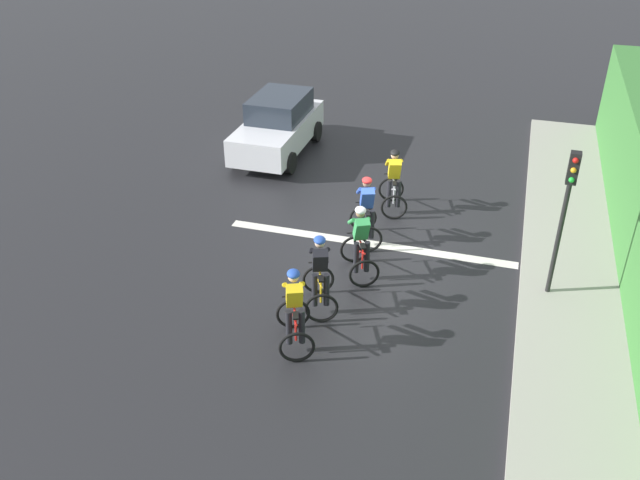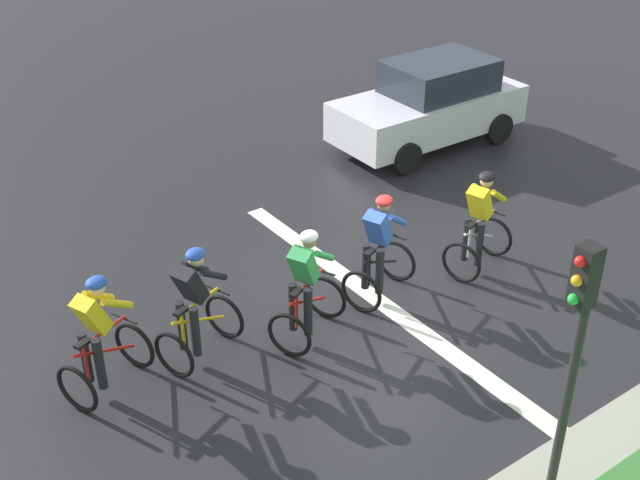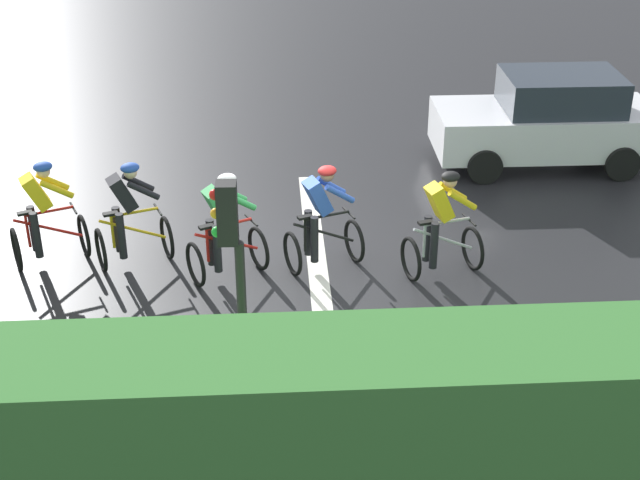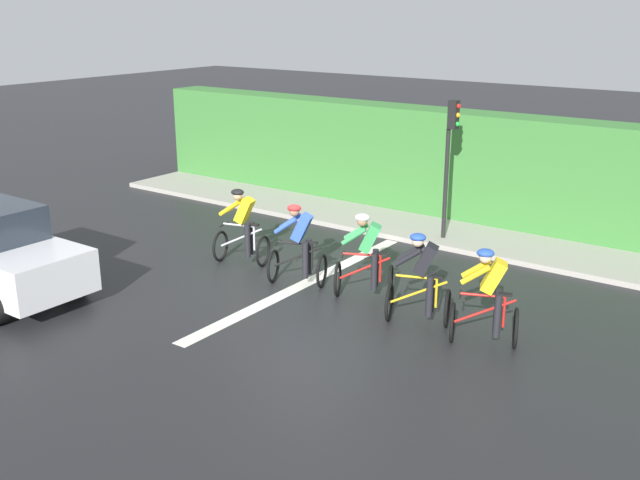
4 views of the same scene
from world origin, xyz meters
The scene contains 9 objects.
ground_plane centered at (0.00, 0.00, 0.00)m, with size 80.00×80.00×0.00m, color black.
road_marking_stop_line centered at (0.00, -0.02, 0.00)m, with size 7.00×0.30×0.01m, color silver.
cyclist_lead centered at (0.50, 4.08, 0.80)m, with size 1.04×1.26×1.66m.
cyclist_second centered at (0.38, 2.80, 0.80)m, with size 1.01×1.25×1.66m.
cyclist_mid centered at (-0.11, 1.37, 0.80)m, with size 1.08×1.27×1.66m.
cyclist_fourth centered at (0.10, -0.08, 0.80)m, with size 1.01×1.25×1.66m.
cyclist_trailing centered at (-0.21, -1.83, 0.80)m, with size 0.94×1.22×1.66m.
car_white centered at (3.90, -4.58, 0.87)m, with size 1.91×4.11×1.76m.
traffic_light_near_crossing centered at (-4.12, 1.06, 2.22)m, with size 0.21×0.31×3.34m.
Camera 2 is at (-7.72, 6.65, 7.05)m, focal length 46.13 mm.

